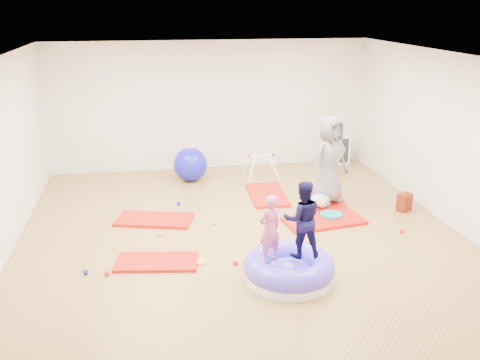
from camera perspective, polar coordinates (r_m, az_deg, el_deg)
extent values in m
cube|color=olive|center=(8.45, 0.36, -6.44)|extent=(7.00, 8.00, 0.01)
cube|color=white|center=(7.70, 0.40, 12.82)|extent=(7.00, 8.00, 0.01)
cube|color=white|center=(11.82, -3.19, 7.92)|extent=(7.00, 0.01, 2.80)
cube|color=white|center=(4.37, 10.19, -11.43)|extent=(7.00, 0.01, 2.80)
cube|color=white|center=(9.24, 22.28, 3.57)|extent=(0.01, 8.00, 2.80)
cube|color=red|center=(7.82, -8.86, -8.63)|extent=(1.23, 0.75, 0.05)
cube|color=red|center=(9.26, -9.13, -4.20)|extent=(1.40, 0.96, 0.05)
cube|color=red|center=(10.31, 2.94, -1.59)|extent=(0.72, 1.34, 0.05)
cube|color=red|center=(9.20, 8.95, -4.33)|extent=(1.42, 0.86, 0.06)
cube|color=red|center=(10.02, 9.34, -2.43)|extent=(0.88, 1.35, 0.05)
cylinder|color=white|center=(7.34, 5.24, -10.03)|extent=(1.19, 1.19, 0.13)
torus|color=#5040EE|center=(7.28, 5.27, -9.17)|extent=(1.23, 1.23, 0.33)
ellipsoid|color=#5040EE|center=(7.31, 5.25, -9.70)|extent=(0.65, 0.65, 0.29)
imported|color=#D0538B|center=(6.92, 3.19, -4.87)|extent=(0.40, 0.35, 0.93)
imported|color=black|center=(7.09, 6.67, -3.81)|extent=(0.55, 0.44, 1.06)
imported|color=slate|center=(9.76, 9.52, 2.12)|extent=(0.93, 0.80, 1.60)
ellipsoid|color=#99B5F6|center=(9.73, 8.41, -2.16)|extent=(0.39, 0.25, 0.23)
sphere|color=tan|center=(9.56, 8.76, -2.38)|extent=(0.18, 0.18, 0.18)
sphere|color=red|center=(7.62, -14.00, -9.64)|extent=(0.07, 0.07, 0.07)
sphere|color=yellow|center=(9.78, 6.13, -2.75)|extent=(0.07, 0.07, 0.07)
sphere|color=red|center=(7.68, -0.48, -8.80)|extent=(0.07, 0.07, 0.07)
sphere|color=yellow|center=(9.02, -2.83, -4.53)|extent=(0.07, 0.07, 0.07)
sphere|color=red|center=(9.07, 16.89, -5.22)|extent=(0.07, 0.07, 0.07)
sphere|color=yellow|center=(8.67, -8.51, -5.69)|extent=(0.07, 0.07, 0.07)
sphere|color=green|center=(9.34, 8.76, -3.91)|extent=(0.07, 0.07, 0.07)
sphere|color=#1516B9|center=(7.73, -16.13, -9.43)|extent=(0.07, 0.07, 0.07)
sphere|color=#1516B9|center=(9.91, -6.57, -2.48)|extent=(0.07, 0.07, 0.07)
sphere|color=#1516B9|center=(11.15, -5.32, 1.68)|extent=(0.71, 0.71, 0.71)
sphere|color=#F03C13|center=(11.67, -5.24, 1.55)|extent=(0.35, 0.35, 0.35)
cylinder|color=white|center=(10.98, 1.28, 1.09)|extent=(0.20, 0.20, 0.53)
cylinder|color=white|center=(11.40, 0.83, 1.76)|extent=(0.20, 0.20, 0.53)
cylinder|color=white|center=(11.08, 3.76, 1.23)|extent=(0.20, 0.20, 0.53)
cylinder|color=white|center=(11.50, 3.23, 1.88)|extent=(0.20, 0.20, 0.53)
cylinder|color=white|center=(11.17, 2.29, 2.62)|extent=(0.51, 0.03, 0.03)
sphere|color=red|center=(11.12, 1.00, 2.56)|extent=(0.06, 0.06, 0.06)
sphere|color=#1516B9|center=(11.23, 3.57, 2.68)|extent=(0.06, 0.06, 0.06)
cube|color=white|center=(12.52, 10.01, 3.24)|extent=(0.66, 0.32, 0.66)
cube|color=black|center=(12.38, 10.26, 3.06)|extent=(0.57, 0.02, 0.57)
cube|color=white|center=(12.48, 10.09, 3.19)|extent=(0.02, 0.22, 0.58)
cube|color=white|center=(12.48, 10.09, 3.19)|extent=(0.58, 0.22, 0.02)
cylinder|color=#119088|center=(9.39, 9.72, -3.80)|extent=(0.39, 0.39, 0.09)
cube|color=#B82F0C|center=(9.99, 17.13, -2.28)|extent=(0.32, 0.29, 0.32)
cylinder|color=yellow|center=(7.78, -4.21, -8.69)|extent=(0.19, 0.19, 0.03)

